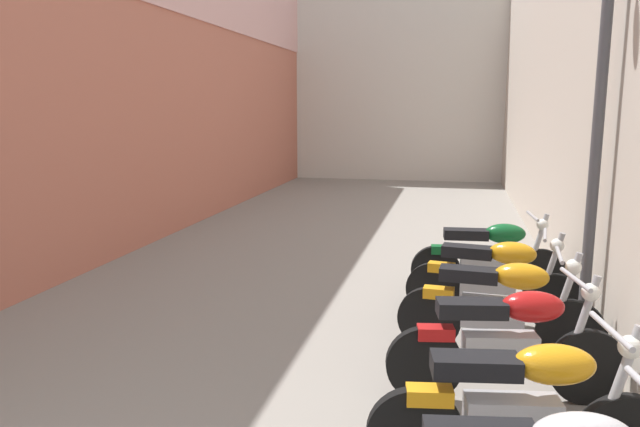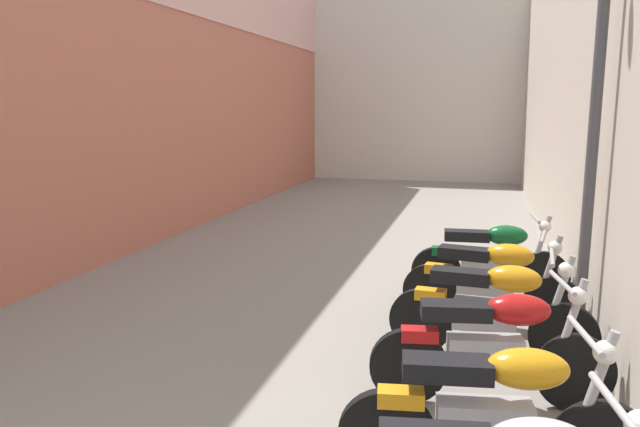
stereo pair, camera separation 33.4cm
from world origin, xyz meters
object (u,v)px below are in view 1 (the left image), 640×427
motorcycle_third (522,407)px  motorcycle_fourth (508,341)px  motorcycle_fifth (500,304)px  motorcycle_seventh (489,256)px  street_lamp (591,70)px  motorcycle_sixth (494,278)px

motorcycle_third → motorcycle_fourth: size_ratio=1.00×
motorcycle_third → motorcycle_fifth: (0.00, 1.96, 0.00)m
motorcycle_fifth → motorcycle_seventh: size_ratio=1.00×
motorcycle_fourth → street_lamp: bearing=61.2°
motorcycle_sixth → motorcycle_seventh: same height
motorcycle_fourth → motorcycle_seventh: 2.75m
motorcycle_fifth → street_lamp: size_ratio=0.42×
motorcycle_fifth → motorcycle_sixth: size_ratio=1.00×
street_lamp → motorcycle_fourth: bearing=-118.8°
motorcycle_third → motorcycle_seventh: same height
motorcycle_fourth → motorcycle_seventh: bearing=90.0°
motorcycle_third → motorcycle_fourth: same height
motorcycle_fifth → motorcycle_seventh: bearing=90.0°
motorcycle_fourth → motorcycle_fifth: (0.00, 0.89, 0.00)m
motorcycle_fifth → motorcycle_third: bearing=-90.0°
motorcycle_seventh → street_lamp: bearing=-64.9°
motorcycle_third → street_lamp: size_ratio=0.42×
street_lamp → motorcycle_seventh: bearing=115.1°
motorcycle_seventh → motorcycle_third: bearing=-90.0°
motorcycle_sixth → street_lamp: size_ratio=0.42×
motorcycle_fourth → street_lamp: street_lamp is taller
motorcycle_fifth → street_lamp: 2.24m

